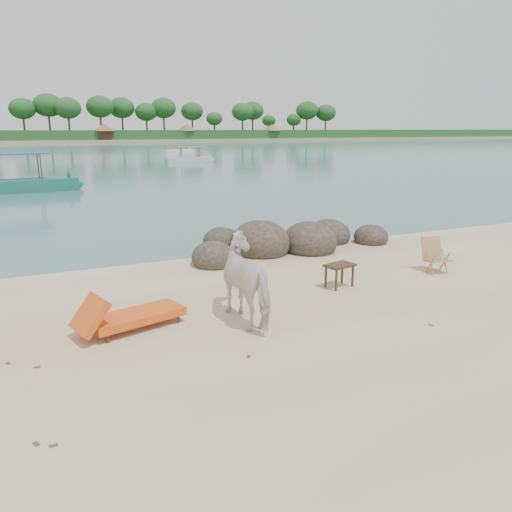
{
  "coord_description": "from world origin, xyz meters",
  "views": [
    {
      "loc": [
        -3.95,
        -6.87,
        3.51
      ],
      "look_at": [
        0.19,
        2.0,
        1.0
      ],
      "focal_mm": 35.0,
      "sensor_mm": 36.0,
      "label": 1
    }
  ],
  "objects_px": {
    "cow": "(252,281)",
    "lounge_chair": "(136,312)",
    "boulders": "(284,242)",
    "boat_near": "(14,160)",
    "side_table": "(339,277)",
    "deck_chair": "(438,257)"
  },
  "relations": [
    {
      "from": "boulders",
      "to": "deck_chair",
      "type": "xyz_separation_m",
      "value": [
        2.34,
        -3.74,
        0.18
      ]
    },
    {
      "from": "cow",
      "to": "boat_near",
      "type": "xyz_separation_m",
      "value": [
        -3.97,
        23.75,
        1.0
      ]
    },
    {
      "from": "deck_chair",
      "to": "boulders",
      "type": "bearing_deg",
      "value": 135.74
    },
    {
      "from": "cow",
      "to": "deck_chair",
      "type": "bearing_deg",
      "value": -174.95
    },
    {
      "from": "side_table",
      "to": "lounge_chair",
      "type": "xyz_separation_m",
      "value": [
        -4.64,
        -0.44,
        0.05
      ]
    },
    {
      "from": "boat_near",
      "to": "lounge_chair",
      "type": "bearing_deg",
      "value": -89.36
    },
    {
      "from": "cow",
      "to": "side_table",
      "type": "relative_size",
      "value": 2.83
    },
    {
      "from": "boulders",
      "to": "lounge_chair",
      "type": "relative_size",
      "value": 3.08
    },
    {
      "from": "cow",
      "to": "boat_near",
      "type": "bearing_deg",
      "value": -84.94
    },
    {
      "from": "side_table",
      "to": "boat_near",
      "type": "xyz_separation_m",
      "value": [
        -6.57,
        22.8,
        1.52
      ]
    },
    {
      "from": "cow",
      "to": "side_table",
      "type": "xyz_separation_m",
      "value": [
        2.6,
        0.96,
        -0.52
      ]
    },
    {
      "from": "cow",
      "to": "lounge_chair",
      "type": "xyz_separation_m",
      "value": [
        -2.04,
        0.52,
        -0.47
      ]
    },
    {
      "from": "boulders",
      "to": "boat_near",
      "type": "xyz_separation_m",
      "value": [
        -7.12,
        19.1,
        1.54
      ]
    },
    {
      "from": "cow",
      "to": "boulders",
      "type": "bearing_deg",
      "value": -128.52
    },
    {
      "from": "cow",
      "to": "side_table",
      "type": "height_order",
      "value": "cow"
    },
    {
      "from": "cow",
      "to": "side_table",
      "type": "bearing_deg",
      "value": -164.22
    },
    {
      "from": "boat_near",
      "to": "cow",
      "type": "bearing_deg",
      "value": -84.63
    },
    {
      "from": "deck_chair",
      "to": "lounge_chair",
      "type": "bearing_deg",
      "value": -163.23
    },
    {
      "from": "side_table",
      "to": "boat_near",
      "type": "bearing_deg",
      "value": 93.57
    },
    {
      "from": "cow",
      "to": "lounge_chair",
      "type": "bearing_deg",
      "value": -18.74
    },
    {
      "from": "lounge_chair",
      "to": "boat_near",
      "type": "height_order",
      "value": "boat_near"
    },
    {
      "from": "cow",
      "to": "deck_chair",
      "type": "xyz_separation_m",
      "value": [
        5.49,
        0.92,
        -0.36
      ]
    }
  ]
}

